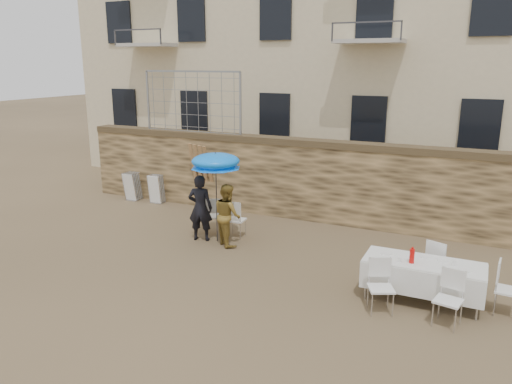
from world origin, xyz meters
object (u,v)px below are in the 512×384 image
at_px(table_chair_front_left, 381,287).
at_px(table_chair_side, 508,289).
at_px(table_chair_back, 439,263).
at_px(table_chair_front_right, 448,299).
at_px(banquet_table, 424,264).
at_px(woman_dress, 227,215).
at_px(chair_stack_right, 159,188).
at_px(man_suit, 200,208).
at_px(couple_chair_left, 212,215).
at_px(soda_bottle, 412,256).
at_px(umbrella, 216,164).
at_px(couple_chair_right, 236,219).
at_px(chair_stack_left, 136,185).

height_order(table_chair_front_left, table_chair_side, same).
bearing_deg(table_chair_back, table_chair_front_right, 121.68).
bearing_deg(banquet_table, table_chair_side, 4.09).
xyz_separation_m(woman_dress, chair_stack_right, (-3.72, 2.39, -0.29)).
distance_m(banquet_table, table_chair_front_left, 0.99).
relative_size(man_suit, couple_chair_left, 1.71).
relative_size(banquet_table, table_chair_side, 2.19).
distance_m(woman_dress, couple_chair_left, 0.97).
xyz_separation_m(banquet_table, chair_stack_right, (-8.34, 3.48, -0.27)).
xyz_separation_m(soda_bottle, chair_stack_right, (-8.14, 3.63, -0.45)).
bearing_deg(soda_bottle, table_chair_back, 67.17).
relative_size(umbrella, banquet_table, 0.98).
relative_size(table_chair_side, chair_stack_right, 1.04).
distance_m(woman_dress, chair_stack_right, 4.43).
xyz_separation_m(couple_chair_left, couple_chair_right, (0.70, 0.00, 0.00)).
distance_m(couple_chair_left, chair_stack_right, 3.49).
bearing_deg(table_chair_front_right, table_chair_back, 112.75).
relative_size(man_suit, woman_dress, 1.10).
relative_size(man_suit, banquet_table, 0.78).
distance_m(couple_chair_left, banquet_table, 5.62).
distance_m(man_suit, woman_dress, 0.75).
relative_size(soda_bottle, table_chair_back, 0.27).
distance_m(table_chair_side, chair_stack_right, 10.31).
bearing_deg(couple_chair_left, umbrella, 99.49).
bearing_deg(table_chair_front_right, woman_dress, 172.02).
relative_size(couple_chair_right, table_chair_side, 1.00).
distance_m(chair_stack_left, chair_stack_right, 0.90).
xyz_separation_m(soda_bottle, table_chair_front_left, (-0.40, -0.60, -0.43)).
xyz_separation_m(woman_dress, couple_chair_right, (-0.05, 0.55, -0.27)).
height_order(man_suit, soda_bottle, man_suit).
distance_m(couple_chair_left, chair_stack_left, 4.28).
height_order(umbrella, couple_chair_left, umbrella).
height_order(woman_dress, soda_bottle, woman_dress).
height_order(table_chair_side, chair_stack_right, table_chair_side).
xyz_separation_m(umbrella, table_chair_side, (6.37, -1.09, -1.46)).
height_order(umbrella, couple_chair_right, umbrella).
relative_size(couple_chair_right, chair_stack_left, 1.04).
bearing_deg(soda_bottle, couple_chair_right, 158.17).
bearing_deg(couple_chair_left, chair_stack_left, -57.53).
distance_m(man_suit, couple_chair_left, 0.65).
bearing_deg(table_chair_back, table_chair_front_left, 83.42).
xyz_separation_m(woman_dress, umbrella, (-0.35, 0.10, 1.19)).
bearing_deg(chair_stack_right, banquet_table, -22.64).
xyz_separation_m(man_suit, umbrella, (0.40, 0.10, 1.11)).
bearing_deg(umbrella, table_chair_back, -4.31).
distance_m(woman_dress, umbrella, 1.24).
xyz_separation_m(man_suit, couple_chair_right, (0.70, 0.55, -0.34)).
bearing_deg(umbrella, man_suit, -165.96).
distance_m(couple_chair_right, table_chair_front_left, 4.72).
distance_m(table_chair_front_left, table_chair_front_right, 1.10).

